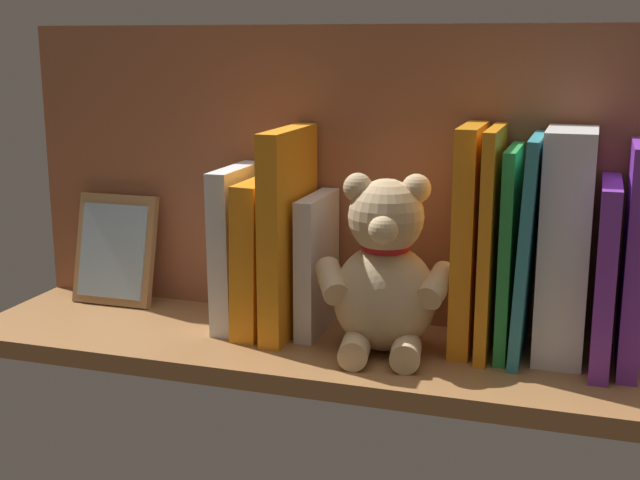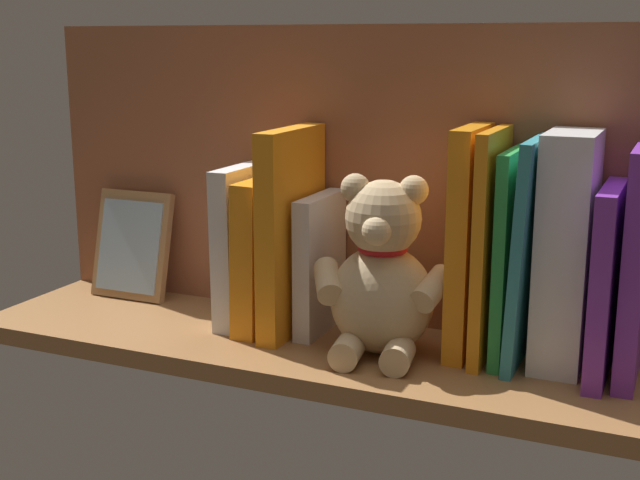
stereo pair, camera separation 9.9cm
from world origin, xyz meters
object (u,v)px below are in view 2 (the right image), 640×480
book_0 (636,265)px  dictionary_thick_white (566,251)px  teddy_bear (382,276)px  picture_frame_leaning (132,245)px

book_0 → dictionary_thick_white: (7.17, -0.85, 0.57)cm
teddy_bear → dictionary_thick_white: bearing=-175.8°
dictionary_thick_white → teddy_bear: bearing=13.4°
picture_frame_leaning → book_0: bearing=177.0°
book_0 → teddy_bear: size_ratio=1.19×
dictionary_thick_white → picture_frame_leaning: (58.22, -2.56, -5.56)cm
dictionary_thick_white → teddy_bear: dictionary_thick_white is taller
dictionary_thick_white → picture_frame_leaning: 58.54cm
book_0 → teddy_bear: book_0 is taller
teddy_bear → picture_frame_leaning: teddy_bear is taller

